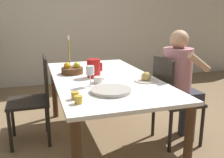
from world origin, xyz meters
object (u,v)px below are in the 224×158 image
(person_seated, at_px, (180,77))
(jam_jar_amber, at_px, (75,95))
(red_pitcher, at_px, (94,68))
(teacup_near_person, at_px, (98,80))
(fruit_bowl, at_px, (72,70))
(teacup_across, at_px, (97,70))
(serving_tray, at_px, (111,90))
(chair_person_side, at_px, (172,98))
(bread_plate, at_px, (146,78))
(candlestick_tall, at_px, (69,55))
(jam_jar_red, at_px, (79,99))
(chair_opposite, at_px, (35,97))
(wine_glass_water, at_px, (90,71))

(person_seated, distance_m, jam_jar_amber, 1.23)
(red_pitcher, relative_size, teacup_near_person, 1.37)
(teacup_near_person, bearing_deg, fruit_bowl, 110.34)
(teacup_across, relative_size, serving_tray, 0.41)
(teacup_near_person, bearing_deg, chair_person_side, 0.14)
(red_pitcher, xyz_separation_m, bread_plate, (0.44, -0.30, -0.07))
(chair_person_side, distance_m, serving_tray, 0.86)
(teacup_near_person, distance_m, bread_plate, 0.46)
(bread_plate, bearing_deg, teacup_near_person, 171.47)
(serving_tray, distance_m, candlestick_tall, 1.13)
(jam_jar_amber, xyz_separation_m, jam_jar_red, (0.01, -0.10, 0.00))
(serving_tray, bearing_deg, teacup_across, 85.10)
(red_pitcher, bearing_deg, serving_tray, -88.32)
(chair_opposite, height_order, jam_jar_amber, chair_opposite)
(jam_jar_amber, distance_m, jam_jar_red, 0.10)
(chair_opposite, distance_m, serving_tray, 1.01)
(person_seated, xyz_separation_m, teacup_across, (-0.79, 0.40, 0.04))
(red_pitcher, distance_m, candlestick_tall, 0.60)
(wine_glass_water, height_order, teacup_across, wine_glass_water)
(person_seated, xyz_separation_m, wine_glass_water, (-0.97, -0.10, 0.15))
(teacup_near_person, height_order, fruit_bowl, fruit_bowl)
(teacup_near_person, xyz_separation_m, serving_tray, (0.03, -0.30, -0.01))
(bread_plate, bearing_deg, wine_glass_water, -178.63)
(chair_opposite, bearing_deg, fruit_bowl, -92.01)
(person_seated, bearing_deg, jam_jar_amber, -70.52)
(red_pitcher, bearing_deg, teacup_near_person, -93.69)
(jam_jar_amber, bearing_deg, teacup_across, 65.43)
(teacup_near_person, distance_m, jam_jar_amber, 0.48)
(person_seated, relative_size, jam_jar_red, 19.45)
(person_seated, height_order, teacup_near_person, person_seated)
(chair_person_side, bearing_deg, teacup_near_person, -89.86)
(serving_tray, bearing_deg, jam_jar_red, -148.07)
(chair_person_side, distance_m, jam_jar_amber, 1.17)
(chair_person_side, relative_size, wine_glass_water, 5.03)
(chair_opposite, bearing_deg, candlestick_tall, -51.44)
(person_seated, bearing_deg, chair_opposite, -107.16)
(chair_person_side, bearing_deg, jam_jar_amber, -70.03)
(teacup_near_person, bearing_deg, teacup_across, 77.58)
(jam_jar_red, bearing_deg, teacup_near_person, 61.23)
(person_seated, relative_size, candlestick_tall, 3.19)
(bread_plate, height_order, candlestick_tall, candlestick_tall)
(teacup_near_person, height_order, serving_tray, teacup_near_person)
(red_pitcher, distance_m, jam_jar_red, 0.78)
(jam_jar_amber, distance_m, candlestick_tall, 1.21)
(fruit_bowl, relative_size, candlestick_tall, 0.62)
(teacup_across, bearing_deg, bread_plate, -53.79)
(person_seated, xyz_separation_m, bread_plate, (-0.43, -0.09, 0.04))
(teacup_near_person, xyz_separation_m, candlestick_tall, (-0.15, 0.81, 0.12))
(chair_person_side, xyz_separation_m, person_seated, (0.09, 0.02, 0.22))
(jam_jar_amber, bearing_deg, jam_jar_red, -85.64)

